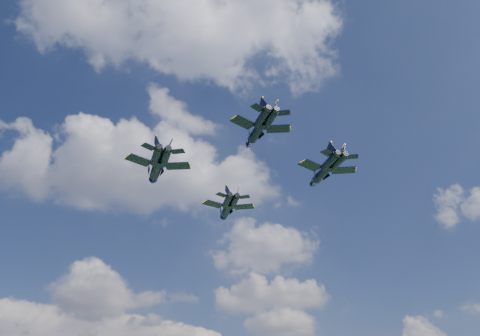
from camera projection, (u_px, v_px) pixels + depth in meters
The scene contains 4 objects.
jet_lead at pixel (227, 209), 114.72m from camera, with size 12.69×16.47×3.91m.
jet_left at pixel (156, 169), 94.85m from camera, with size 12.84×17.12×4.03m.
jet_right at pixel (322, 173), 101.74m from camera, with size 12.99×17.19×4.05m.
jet_slot at pixel (256, 132), 86.05m from camera, with size 11.20×14.95×3.52m.
Camera 1 is at (-6.64, -77.68, 11.21)m, focal length 35.00 mm.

